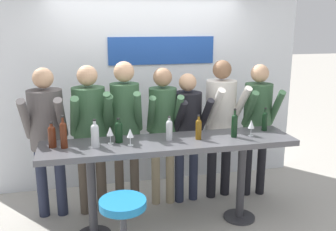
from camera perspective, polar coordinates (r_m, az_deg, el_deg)
name	(u,v)px	position (r m, az deg, el deg)	size (l,w,h in m)	color
ground_plane	(170,226)	(4.32, 0.28, -16.55)	(40.00, 40.00, 0.00)	#B2ADA3
back_wall	(147,86)	(5.10, -3.18, 4.47)	(4.26, 0.12, 2.69)	silver
tasting_table	(170,154)	(3.95, 0.30, -5.85)	(2.66, 0.59, 1.00)	#4C4C51
bar_stool	(123,225)	(3.40, -6.80, -16.30)	(0.43, 0.43, 0.73)	#333338
person_far_left	(47,127)	(4.34, -17.99, -1.74)	(0.48, 0.58, 1.73)	#23283D
person_left	(90,124)	(4.29, -11.83, -1.32)	(0.47, 0.58, 1.74)	#473D33
person_center_left	(125,119)	(4.31, -6.53, -0.59)	(0.46, 0.59, 1.78)	#473D33
person_center	(163,121)	(4.42, -0.79, -0.88)	(0.41, 0.53, 1.69)	gray
person_center_right	(187,124)	(4.51, 2.98, -1.34)	(0.45, 0.55, 1.62)	#23283D
person_right	(221,114)	(4.66, 8.07, 0.17)	(0.50, 0.60, 1.76)	black
person_far_right	(258,116)	(4.80, 13.50, -0.04)	(0.44, 0.55, 1.70)	black
wine_bottle_0	(234,124)	(4.05, 10.09, -1.34)	(0.06, 0.06, 0.31)	black
wine_bottle_1	(265,120)	(4.38, 14.54, -0.69)	(0.06, 0.06, 0.27)	black
wine_bottle_2	(199,128)	(3.93, 4.68, -1.94)	(0.06, 0.06, 0.26)	brown
wine_bottle_3	(169,129)	(3.90, 0.19, -2.07)	(0.07, 0.07, 0.26)	#B7BCC1
wine_bottle_4	(119,131)	(3.85, -7.52, -2.34)	(0.08, 0.08, 0.26)	black
wine_bottle_5	(63,134)	(3.78, -15.64, -2.67)	(0.07, 0.07, 0.33)	#4C1E0F
wine_bottle_6	(52,135)	(3.84, -17.27, -2.93)	(0.08, 0.08, 0.26)	#4C1E0F
wine_bottle_7	(95,134)	(3.73, -11.06, -2.84)	(0.08, 0.08, 0.29)	#B7BCC1
wine_glass_0	(251,125)	(4.13, 12.57, -1.39)	(0.07, 0.07, 0.18)	silver
wine_glass_1	(110,132)	(3.83, -8.81, -2.46)	(0.07, 0.07, 0.18)	silver
wine_glass_2	(130,134)	(3.74, -5.78, -2.75)	(0.07, 0.07, 0.18)	silver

